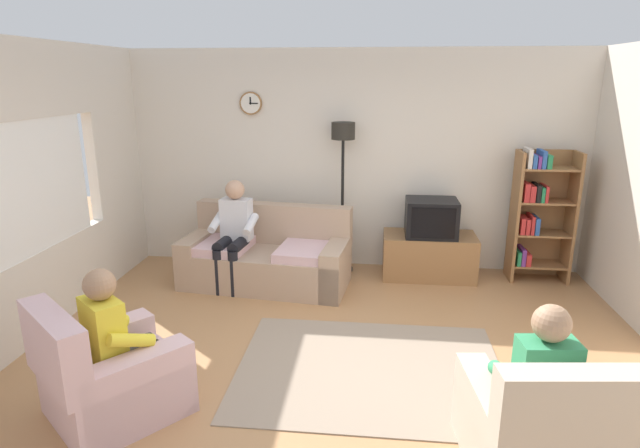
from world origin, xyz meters
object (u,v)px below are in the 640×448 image
at_px(person_on_couch, 233,228).
at_px(person_in_right_armchair, 538,377).
at_px(tv, 431,218).
at_px(armchair_near_bookshelf, 538,431).
at_px(couch, 267,258).
at_px(floor_lamp, 343,156).
at_px(bookshelf, 538,212).
at_px(person_in_left_armchair, 118,334).
at_px(tv_stand, 429,256).
at_px(armchair_near_window, 110,378).

xyz_separation_m(person_on_couch, person_in_right_armchair, (2.61, -2.64, -0.09)).
bearing_deg(tv, armchair_near_bookshelf, -83.76).
bearing_deg(armchair_near_bookshelf, tv, 96.24).
height_order(couch, floor_lamp, floor_lamp).
relative_size(bookshelf, person_on_couch, 1.28).
bearing_deg(bookshelf, person_in_left_armchair, -140.79).
relative_size(tv_stand, armchair_near_bookshelf, 1.14).
bearing_deg(armchair_near_bookshelf, person_in_left_armchair, 173.18).
distance_m(bookshelf, person_in_right_armchair, 3.39).
distance_m(couch, tv_stand, 1.96).
distance_m(armchair_near_window, person_in_left_armchair, 0.33).
bearing_deg(couch, person_in_right_armchair, -50.60).
relative_size(floor_lamp, person_in_right_armchair, 1.65).
bearing_deg(person_in_left_armchair, armchair_near_bookshelf, -6.82).
distance_m(tv, armchair_near_window, 3.93).
height_order(tv, person_on_couch, person_on_couch).
xyz_separation_m(tv_stand, person_on_couch, (-2.27, -0.54, 0.43)).
bearing_deg(floor_lamp, person_in_left_armchair, -114.51).
bearing_deg(floor_lamp, armchair_near_bookshelf, -67.14).
relative_size(couch, armchair_near_window, 1.67).
height_order(person_in_left_armchair, person_in_right_armchair, same).
xyz_separation_m(couch, floor_lamp, (0.85, 0.53, 1.14)).
relative_size(couch, bookshelf, 1.25).
bearing_deg(tv, person_in_left_armchair, -130.07).
bearing_deg(bookshelf, couch, -170.89).
bearing_deg(person_on_couch, person_in_left_armchair, -94.46).
bearing_deg(person_in_left_armchair, couch, 77.88).
height_order(tv, armchair_near_window, tv).
relative_size(bookshelf, floor_lamp, 0.86).
height_order(bookshelf, floor_lamp, floor_lamp).
bearing_deg(bookshelf, armchair_near_bookshelf, -104.75).
height_order(tv, person_in_right_armchair, person_in_right_armchair).
relative_size(armchair_near_bookshelf, person_on_couch, 0.78).
height_order(tv_stand, bookshelf, bookshelf).
distance_m(couch, floor_lamp, 1.52).
height_order(tv_stand, person_in_left_armchair, person_in_left_armchair).
relative_size(armchair_near_window, person_in_left_armchair, 1.06).
relative_size(tv_stand, tv, 1.83).
height_order(armchair_near_window, armchair_near_bookshelf, same).
relative_size(tv_stand, bookshelf, 0.69).
xyz_separation_m(couch, armchair_near_window, (-0.60, -2.57, -0.02)).
relative_size(couch, person_in_left_armchair, 1.77).
bearing_deg(bookshelf, tv, -175.61).
xyz_separation_m(armchair_near_window, person_in_right_armchair, (2.86, -0.18, 0.32)).
bearing_deg(tv_stand, armchair_near_bookshelf, -83.80).
height_order(couch, person_in_right_armchair, person_in_right_armchair).
bearing_deg(floor_lamp, tv_stand, -5.30).
xyz_separation_m(tv_stand, armchair_near_window, (-2.51, -3.01, 0.02)).
height_order(person_on_couch, person_in_right_armchair, person_on_couch).
distance_m(bookshelf, person_in_left_armchair, 4.77).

